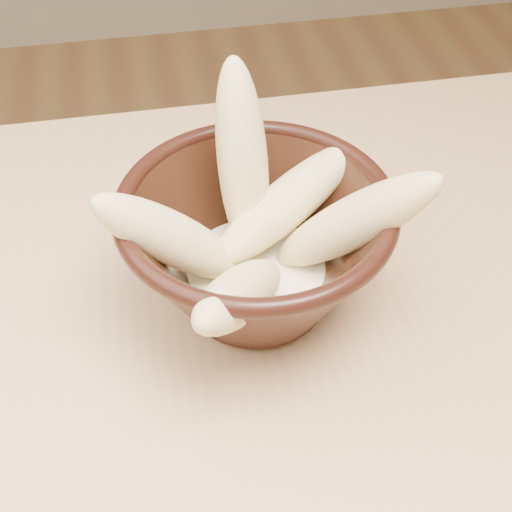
{
  "coord_description": "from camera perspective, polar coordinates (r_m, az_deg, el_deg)",
  "views": [
    {
      "loc": [
        -0.02,
        -0.2,
        1.14
      ],
      "look_at": [
        0.05,
        0.13,
        0.8
      ],
      "focal_mm": 50.0,
      "sensor_mm": 36.0,
      "label": 1
    }
  ],
  "objects": [
    {
      "name": "banana_across",
      "position": [
        0.49,
        2.42,
        4.19
      ],
      "size": [
        0.14,
        0.1,
        0.07
      ],
      "primitive_type": "ellipsoid",
      "rotation": [
        1.3,
        0.0,
        2.09
      ],
      "color": "#D3BC7C",
      "rests_on": "bowl"
    },
    {
      "name": "banana_right",
      "position": [
        0.46,
        7.81,
        2.67
      ],
      "size": [
        0.12,
        0.09,
        0.12
      ],
      "primitive_type": "ellipsoid",
      "rotation": [
        0.78,
        0.0,
        1.07
      ],
      "color": "#D3BC7C",
      "rests_on": "bowl"
    },
    {
      "name": "banana_front",
      "position": [
        0.43,
        -1.28,
        -3.11
      ],
      "size": [
        0.1,
        0.12,
        0.09
      ],
      "primitive_type": "ellipsoid",
      "rotation": [
        1.06,
        0.0,
        -0.58
      ],
      "color": "#D3BC7C",
      "rests_on": "bowl"
    },
    {
      "name": "bowl",
      "position": [
        0.48,
        -0.0,
        0.73
      ],
      "size": [
        0.18,
        0.18,
        0.1
      ],
      "rotation": [
        0.0,
        0.0,
        0.08
      ],
      "color": "black",
      "rests_on": "table"
    },
    {
      "name": "banana_upright",
      "position": [
        0.47,
        -1.09,
        7.57
      ],
      "size": [
        0.04,
        0.08,
        0.14
      ],
      "primitive_type": "ellipsoid",
      "rotation": [
        0.36,
        0.0,
        3.18
      ],
      "color": "#D3BC7C",
      "rests_on": "bowl"
    },
    {
      "name": "milk_puddle",
      "position": [
        0.49,
        -0.0,
        -1.31
      ],
      "size": [
        0.1,
        0.1,
        0.01
      ],
      "primitive_type": "cylinder",
      "color": "#F2EDC2",
      "rests_on": "bowl"
    },
    {
      "name": "banana_left",
      "position": [
        0.45,
        -6.66,
        1.36
      ],
      "size": [
        0.12,
        0.05,
        0.11
      ],
      "primitive_type": "ellipsoid",
      "rotation": [
        0.79,
        0.0,
        -1.46
      ],
      "color": "#D3BC7C",
      "rests_on": "bowl"
    }
  ]
}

